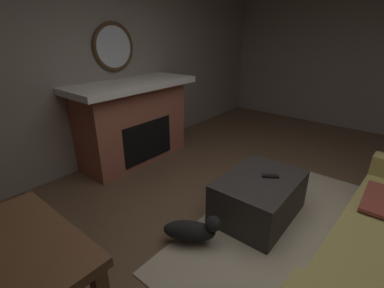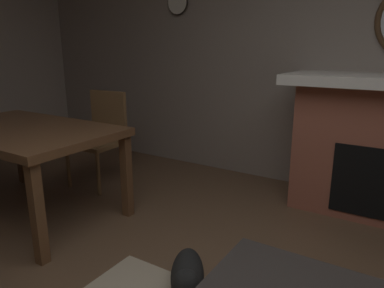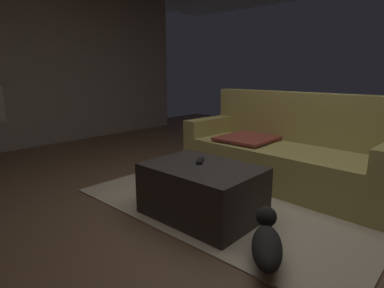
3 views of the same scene
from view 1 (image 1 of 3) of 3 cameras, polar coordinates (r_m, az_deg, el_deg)
floor at (r=2.71m, az=14.62°, el=-19.02°), size 9.57×9.57×0.00m
wall_back_fireplace_side at (r=3.88m, az=-21.56°, el=14.84°), size 8.38×0.12×2.68m
wall_left at (r=5.96m, az=33.45°, el=15.04°), size 0.12×5.63×2.68m
area_rug at (r=2.85m, az=24.57°, el=-17.95°), size 2.60×2.00×0.01m
fireplace at (r=3.95m, az=-12.17°, el=4.69°), size 1.77×0.76×1.15m
round_wall_mirror at (r=4.00m, az=-16.13°, el=19.02°), size 0.64×0.05×0.64m
ottoman_coffee_table at (r=2.86m, az=13.84°, el=-10.82°), size 0.91×0.66×0.44m
tv_remote at (r=2.79m, az=16.16°, el=-6.51°), size 0.13×0.16×0.02m
small_dog at (r=2.49m, az=0.13°, el=-17.64°), size 0.40×0.49×0.26m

